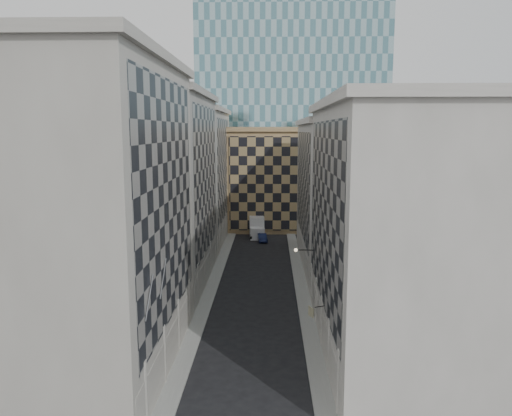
# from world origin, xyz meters

# --- Properties ---
(sidewalk_west) EXTENTS (1.50, 100.00, 0.15)m
(sidewalk_west) POSITION_xyz_m (-5.25, 30.00, 0.07)
(sidewalk_west) COLOR gray
(sidewalk_west) RESTS_ON ground
(sidewalk_east) EXTENTS (1.50, 100.00, 0.15)m
(sidewalk_east) POSITION_xyz_m (5.25, 30.00, 0.07)
(sidewalk_east) COLOR gray
(sidewalk_east) RESTS_ON ground
(bldg_left_a) EXTENTS (10.80, 22.80, 23.70)m
(bldg_left_a) POSITION_xyz_m (-10.88, 11.00, 11.82)
(bldg_left_a) COLOR #A49E93
(bldg_left_a) RESTS_ON ground
(bldg_left_b) EXTENTS (10.80, 22.80, 22.70)m
(bldg_left_b) POSITION_xyz_m (-10.88, 33.00, 11.32)
(bldg_left_b) COLOR gray
(bldg_left_b) RESTS_ON ground
(bldg_left_c) EXTENTS (10.80, 22.80, 21.70)m
(bldg_left_c) POSITION_xyz_m (-10.88, 55.00, 10.83)
(bldg_left_c) COLOR #A49E93
(bldg_left_c) RESTS_ON ground
(bldg_right_a) EXTENTS (10.80, 26.80, 20.70)m
(bldg_right_a) POSITION_xyz_m (10.88, 15.00, 10.32)
(bldg_right_a) COLOR #B6B3A7
(bldg_right_a) RESTS_ON ground
(bldg_right_b) EXTENTS (10.80, 28.80, 19.70)m
(bldg_right_b) POSITION_xyz_m (10.89, 42.00, 9.85)
(bldg_right_b) COLOR #B6B3A7
(bldg_right_b) RESTS_ON ground
(tan_block) EXTENTS (16.80, 14.80, 18.80)m
(tan_block) POSITION_xyz_m (2.00, 67.90, 9.44)
(tan_block) COLOR #9E7C53
(tan_block) RESTS_ON ground
(church_tower) EXTENTS (7.20, 7.20, 51.50)m
(church_tower) POSITION_xyz_m (0.00, 82.00, 26.95)
(church_tower) COLOR #2B2621
(church_tower) RESTS_ON ground
(flagpoles_left) EXTENTS (0.10, 6.33, 2.33)m
(flagpoles_left) POSITION_xyz_m (-5.90, 6.00, 8.00)
(flagpoles_left) COLOR gray
(flagpoles_left) RESTS_ON ground
(bracket_lamp) EXTENTS (1.98, 0.36, 0.36)m
(bracket_lamp) POSITION_xyz_m (4.38, 24.00, 6.20)
(bracket_lamp) COLOR black
(bracket_lamp) RESTS_ON ground
(box_truck) EXTENTS (2.88, 6.31, 3.39)m
(box_truck) POSITION_xyz_m (-0.73, 59.25, 1.47)
(box_truck) COLOR silver
(box_truck) RESTS_ON ground
(dark_car) EXTENTS (1.87, 4.13, 1.32)m
(dark_car) POSITION_xyz_m (0.26, 55.14, 0.66)
(dark_car) COLOR #0F1638
(dark_car) RESTS_ON ground
(shop_sign) EXTENTS (1.32, 0.75, 0.88)m
(shop_sign) POSITION_xyz_m (4.95, 12.91, 3.83)
(shop_sign) COLOR black
(shop_sign) RESTS_ON ground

